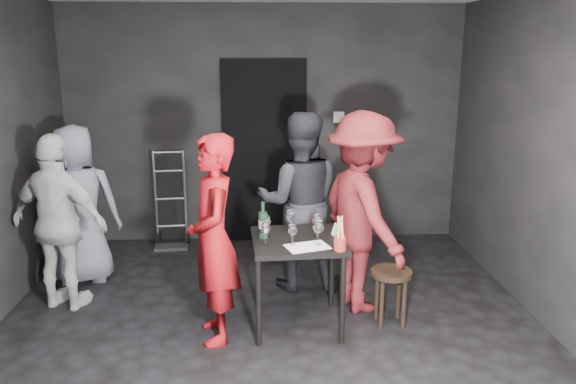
{
  "coord_description": "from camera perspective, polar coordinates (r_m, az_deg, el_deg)",
  "views": [
    {
      "loc": [
        -0.08,
        -3.93,
        2.23
      ],
      "look_at": [
        0.15,
        0.25,
        1.14
      ],
      "focal_mm": 35.0,
      "sensor_mm": 36.0,
      "label": 1
    }
  ],
  "objects": [
    {
      "name": "floor",
      "position": [
        4.52,
        -1.79,
        -15.05
      ],
      "size": [
        4.5,
        5.0,
        0.02
      ],
      "primitive_type": "cube",
      "color": "black",
      "rests_on": "ground"
    },
    {
      "name": "wall_back",
      "position": [
        6.49,
        -2.42,
        6.73
      ],
      "size": [
        4.5,
        0.04,
        2.7
      ],
      "primitive_type": "cube",
      "color": "black",
      "rests_on": "ground"
    },
    {
      "name": "wall_front",
      "position": [
        1.68,
        -0.01,
        -17.06
      ],
      "size": [
        4.5,
        0.04,
        2.7
      ],
      "primitive_type": "cube",
      "color": "black",
      "rests_on": "ground"
    },
    {
      "name": "wall_right",
      "position": [
        4.65,
        27.02,
        2.03
      ],
      "size": [
        0.04,
        5.0,
        2.7
      ],
      "primitive_type": "cube",
      "color": "black",
      "rests_on": "ground"
    },
    {
      "name": "doorway",
      "position": [
        6.48,
        -2.38,
        4.03
      ],
      "size": [
        0.95,
        0.1,
        2.1
      ],
      "primitive_type": "cube",
      "color": "black",
      "rests_on": "ground"
    },
    {
      "name": "wallbox_upper",
      "position": [
        6.49,
        5.17,
        7.58
      ],
      "size": [
        0.12,
        0.06,
        0.12
      ],
      "primitive_type": "cube",
      "color": "#B7B7B2",
      "rests_on": "wall_back"
    },
    {
      "name": "wallbox_lower",
      "position": [
        6.53,
        6.91,
        7.13
      ],
      "size": [
        0.1,
        0.06,
        0.14
      ],
      "primitive_type": "cube",
      "color": "#B7B7B2",
      "rests_on": "wall_back"
    },
    {
      "name": "hand_truck",
      "position": [
        6.58,
        -11.74,
        -3.66
      ],
      "size": [
        0.37,
        0.32,
        1.11
      ],
      "rotation": [
        0.0,
        0.0,
        0.07
      ],
      "color": "#B2B2B7",
      "rests_on": "floor"
    },
    {
      "name": "tasting_table",
      "position": [
        4.51,
        1.01,
        -5.93
      ],
      "size": [
        0.72,
        0.72,
        0.75
      ],
      "rotation": [
        0.0,
        0.0,
        0.05
      ],
      "color": "black",
      "rests_on": "floor"
    },
    {
      "name": "stool",
      "position": [
        4.71,
        10.43,
        -8.96
      ],
      "size": [
        0.34,
        0.34,
        0.47
      ],
      "rotation": [
        0.0,
        0.0,
        0.19
      ],
      "color": "black",
      "rests_on": "floor"
    },
    {
      "name": "server_red",
      "position": [
        4.28,
        -7.6,
        -4.03
      ],
      "size": [
        0.53,
        0.7,
        1.75
      ],
      "primitive_type": "imported",
      "rotation": [
        0.0,
        0.0,
        -1.39
      ],
      "color": "#A30E14",
      "rests_on": "floor"
    },
    {
      "name": "woman_black",
      "position": [
        5.18,
        1.23,
        -0.0
      ],
      "size": [
        0.95,
        0.58,
        1.86
      ],
      "primitive_type": "imported",
      "rotation": [
        0.0,
        0.0,
        3.05
      ],
      "color": "#25252C",
      "rests_on": "floor"
    },
    {
      "name": "man_maroon",
      "position": [
        4.78,
        7.62,
        -0.63
      ],
      "size": [
        1.0,
        1.41,
        1.98
      ],
      "primitive_type": "imported",
      "rotation": [
        0.0,
        0.0,
        1.92
      ],
      "color": "maroon",
      "rests_on": "floor"
    },
    {
      "name": "bystander_cream",
      "position": [
        5.17,
        -22.2,
        -2.73
      ],
      "size": [
        1.02,
        0.72,
        1.58
      ],
      "primitive_type": "imported",
      "rotation": [
        0.0,
        0.0,
        2.81
      ],
      "color": "silver",
      "rests_on": "floor"
    },
    {
      "name": "bystander_grey",
      "position": [
        5.69,
        -20.54,
        -1.04
      ],
      "size": [
        0.82,
        0.51,
        1.59
      ],
      "primitive_type": "imported",
      "rotation": [
        0.0,
        0.0,
        3.26
      ],
      "color": "slate",
      "rests_on": "floor"
    },
    {
      "name": "tasting_mat",
      "position": [
        4.3,
        1.97,
        -5.57
      ],
      "size": [
        0.37,
        0.3,
        0.0
      ],
      "primitive_type": "cube",
      "rotation": [
        0.0,
        0.0,
        0.31
      ],
      "color": "white",
      "rests_on": "tasting_table"
    },
    {
      "name": "wine_glass_a",
      "position": [
        4.31,
        -2.31,
        -4.12
      ],
      "size": [
        0.08,
        0.08,
        0.2
      ],
      "primitive_type": null,
      "rotation": [
        0.0,
        0.0,
        -0.06
      ],
      "color": "white",
      "rests_on": "tasting_table"
    },
    {
      "name": "wine_glass_b",
      "position": [
        4.49,
        -2.21,
        -3.38
      ],
      "size": [
        0.08,
        0.08,
        0.19
      ],
      "primitive_type": null,
      "rotation": [
        0.0,
        0.0,
        0.09
      ],
      "color": "white",
      "rests_on": "tasting_table"
    },
    {
      "name": "wine_glass_c",
      "position": [
        4.59,
        0.27,
        -2.89
      ],
      "size": [
        0.08,
        0.08,
        0.21
      ],
      "primitive_type": null,
      "rotation": [
        0.0,
        0.0,
        -0.06
      ],
      "color": "white",
      "rests_on": "tasting_table"
    },
    {
      "name": "wine_glass_d",
      "position": [
        4.3,
        0.46,
        -4.29
      ],
      "size": [
        0.07,
        0.07,
        0.18
      ],
      "primitive_type": null,
      "rotation": [
        0.0,
        0.0,
        -0.07
      ],
      "color": "white",
      "rests_on": "tasting_table"
    },
    {
      "name": "wine_glass_e",
      "position": [
        4.31,
        3.08,
        -4.02
      ],
      "size": [
        0.09,
        0.09,
        0.22
      ],
      "primitive_type": null,
      "rotation": [
        0.0,
        0.0,
        -0.05
      ],
      "color": "white",
      "rests_on": "tasting_table"
    },
    {
      "name": "wine_glass_f",
      "position": [
        4.49,
        2.96,
        -3.34
      ],
      "size": [
        0.09,
        0.09,
        0.2
      ],
      "primitive_type": null,
      "rotation": [
        0.0,
        0.0,
        -0.14
      ],
      "color": "white",
      "rests_on": "tasting_table"
    },
    {
      "name": "wine_bottle",
      "position": [
        4.46,
        -2.55,
        -3.28
      ],
      "size": [
        0.07,
        0.07,
        0.3
      ],
      "rotation": [
        0.0,
        0.0,
        -0.25
      ],
      "color": "black",
      "rests_on": "tasting_table"
    },
    {
      "name": "breadstick_cup",
      "position": [
        4.2,
        5.33,
        -4.28
      ],
      "size": [
        0.09,
        0.09,
        0.28
      ],
      "rotation": [
        0.0,
        0.0,
        0.28
      ],
      "color": "#9F291C",
      "rests_on": "tasting_table"
    },
    {
      "name": "reserved_card",
      "position": [
        4.52,
        4.92,
        -3.94
      ],
      "size": [
        0.11,
        0.15,
        0.1
      ],
      "primitive_type": null,
      "rotation": [
        0.0,
        0.0,
        0.23
      ],
      "color": "white",
      "rests_on": "tasting_table"
    }
  ]
}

